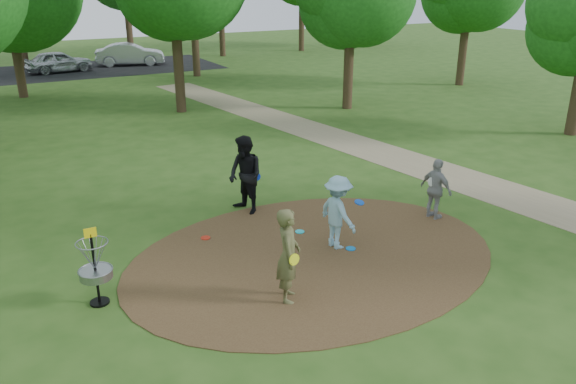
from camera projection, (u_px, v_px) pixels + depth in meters
name	position (u px, v px, depth m)	size (l,w,h in m)	color
ground	(314.00, 256.00, 12.26)	(100.00, 100.00, 0.00)	#2D5119
dirt_clearing	(314.00, 256.00, 12.25)	(8.40, 8.40, 0.02)	#47301C
footpath	(466.00, 181.00, 16.79)	(2.00, 40.00, 0.01)	#8C7A5B
parking_lot	(110.00, 68.00, 37.75)	(14.00, 8.00, 0.01)	black
player_observer_with_disc	(288.00, 255.00, 10.30)	(0.71, 0.80, 1.84)	brown
player_throwing_with_disc	(338.00, 213.00, 12.38)	(1.05, 1.15, 1.69)	#8EBED4
player_walking_with_disc	(245.00, 175.00, 14.22)	(0.96, 1.13, 2.01)	black
player_waiting_with_disc	(436.00, 189.00, 13.91)	(0.54, 0.96, 1.56)	#999A9C
disc_ground_cyan	(300.00, 232.00, 13.37)	(0.22, 0.22, 0.02)	#1BC9DE
disc_ground_blue	(351.00, 249.00, 12.54)	(0.22, 0.22, 0.02)	blue
disc_ground_red	(206.00, 238.00, 13.05)	(0.22, 0.22, 0.02)	red
car_left	(59.00, 61.00, 35.72)	(1.61, 4.01, 1.37)	#B6BBBF
car_right	(130.00, 54.00, 38.51)	(1.59, 4.55, 1.50)	#AFB3B7
disc_golf_basket	(94.00, 261.00, 10.18)	(0.63, 0.63, 1.54)	black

